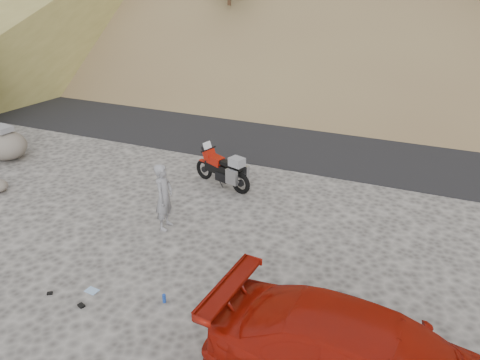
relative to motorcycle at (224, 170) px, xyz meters
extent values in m
plane|color=#454240|center=(-0.49, -3.61, -0.55)|extent=(140.00, 140.00, 0.00)
cube|color=black|center=(-0.49, 5.39, -0.55)|extent=(120.00, 7.00, 0.05)
cylinder|color=#382014|center=(-18.49, 12.39, 3.02)|extent=(0.15, 0.15, 1.26)
torus|color=black|center=(-0.81, 0.27, -0.23)|extent=(0.64, 0.31, 0.64)
cylinder|color=black|center=(-0.81, 0.27, -0.23)|extent=(0.20, 0.11, 0.19)
torus|color=black|center=(0.61, -0.20, -0.23)|extent=(0.68, 0.34, 0.67)
cylinder|color=black|center=(0.61, -0.20, -0.23)|extent=(0.23, 0.14, 0.21)
cylinder|color=black|center=(-0.74, 0.24, 0.13)|extent=(0.36, 0.17, 0.78)
cylinder|color=black|center=(-0.61, 0.20, 0.49)|extent=(0.23, 0.58, 0.04)
cube|color=black|center=(-0.13, 0.04, -0.02)|extent=(1.17, 0.58, 0.29)
cube|color=black|center=(-0.03, 0.01, -0.21)|extent=(0.50, 0.41, 0.27)
cube|color=maroon|center=(-0.34, 0.11, 0.22)|extent=(0.57, 0.43, 0.30)
cube|color=maroon|center=(-0.58, 0.19, 0.34)|extent=(0.38, 0.40, 0.34)
cube|color=silver|center=(-0.65, 0.21, 0.59)|extent=(0.20, 0.31, 0.25)
cube|color=black|center=(0.10, -0.03, 0.24)|extent=(0.57, 0.37, 0.12)
cube|color=black|center=(0.45, -0.15, 0.21)|extent=(0.37, 0.27, 0.10)
cube|color=#ABACB0|center=(0.41, -0.40, 0.01)|extent=(0.40, 0.23, 0.43)
cube|color=#ABACB0|center=(0.57, 0.08, 0.01)|extent=(0.40, 0.23, 0.43)
cube|color=gray|center=(0.47, -0.15, 0.40)|extent=(0.49, 0.44, 0.25)
cube|color=maroon|center=(-0.81, 0.27, 0.06)|extent=(0.31, 0.20, 0.04)
cylinder|color=black|center=(-0.04, -0.17, -0.37)|extent=(0.08, 0.20, 0.35)
cylinder|color=#ABACB0|center=(0.38, -0.27, -0.16)|extent=(0.44, 0.22, 0.12)
imported|color=gray|center=(-0.38, -2.72, -0.55)|extent=(0.49, 0.68, 1.74)
ellipsoid|color=#5D564F|center=(-7.75, -0.93, -0.05)|extent=(1.86, 1.73, 0.98)
cube|color=gray|center=(-7.75, -0.93, 0.53)|extent=(0.71, 0.59, 0.18)
cylinder|color=#193A96|center=(2.73, -5.01, -0.46)|extent=(0.48, 0.28, 0.18)
cylinder|color=#193A96|center=(1.10, -5.24, -0.45)|extent=(0.09, 0.09, 0.19)
cone|color=#AD0B0C|center=(2.54, -5.37, -0.46)|extent=(0.16, 0.16, 0.18)
cube|color=black|center=(-0.34, -5.98, -0.53)|extent=(0.17, 0.14, 0.04)
cube|color=black|center=(-1.19, -5.93, -0.53)|extent=(0.13, 0.13, 0.04)
cube|color=#89AAD4|center=(-0.46, -5.52, -0.54)|extent=(0.28, 0.22, 0.01)
camera|label=1|loc=(5.38, -11.43, 5.62)|focal=35.00mm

